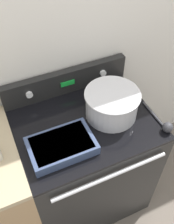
# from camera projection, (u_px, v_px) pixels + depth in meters

# --- Properties ---
(kitchen_wall) EXTENTS (8.00, 0.05, 2.50)m
(kitchen_wall) POSITION_uv_depth(u_px,v_px,m) (59.00, 40.00, 1.49)
(kitchen_wall) COLOR silver
(kitchen_wall) RESTS_ON ground_plane
(stove_range) EXTENTS (0.82, 0.67, 0.91)m
(stove_range) POSITION_uv_depth(u_px,v_px,m) (85.00, 164.00, 1.85)
(stove_range) COLOR black
(stove_range) RESTS_ON ground_plane
(control_panel) EXTENTS (0.82, 0.07, 0.16)m
(control_panel) POSITION_uv_depth(u_px,v_px,m) (66.00, 81.00, 1.64)
(control_panel) COLOR black
(control_panel) RESTS_ON stove_range
(mixing_bowl) EXTENTS (0.32, 0.32, 0.17)m
(mixing_bowl) POSITION_uv_depth(u_px,v_px,m) (112.00, 103.00, 1.50)
(mixing_bowl) COLOR silver
(mixing_bowl) RESTS_ON stove_range
(casserole_dish) EXTENTS (0.35, 0.22, 0.06)m
(casserole_dish) POSITION_uv_depth(u_px,v_px,m) (62.00, 145.00, 1.37)
(casserole_dish) COLOR #38476B
(casserole_dish) RESTS_ON stove_range
(ladle) EXTENTS (0.06, 0.27, 0.06)m
(ladle) POSITION_uv_depth(u_px,v_px,m) (165.00, 125.00, 1.47)
(ladle) COLOR #333338
(ladle) RESTS_ON stove_range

